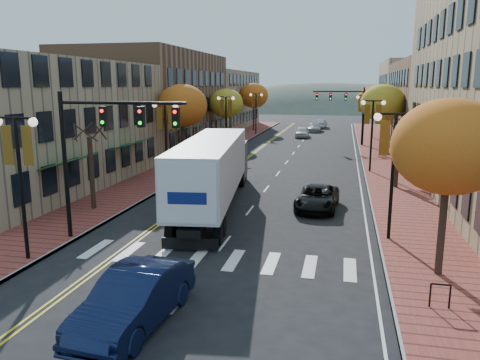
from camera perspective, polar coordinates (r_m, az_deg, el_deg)
The scene contains 31 objects.
ground at distance 18.50m, azimuth -5.00°, elevation -11.70°, with size 200.00×200.00×0.00m, color black.
sidewalk_left at distance 51.23m, azimuth -3.73°, elevation 3.42°, with size 4.00×85.00×0.15m, color brown.
sidewalk_right at distance 49.37m, azimuth 16.78°, elevation 2.64°, with size 4.00×85.00×0.15m, color brown.
building_left_near at distance 36.79m, azimuth -24.84°, elevation 6.13°, with size 12.00×22.00×9.00m, color #9E8966.
building_left_mid at distance 56.75m, azimuth -10.69°, elevation 9.53°, with size 12.00×24.00×11.00m, color brown.
building_left_far at distance 80.37m, azimuth -3.60°, elevation 9.70°, with size 12.00×26.00×9.50m, color #9E8966.
building_right_mid at distance 59.74m, azimuth 25.63°, elevation 8.22°, with size 15.00×24.00×10.00m, color brown.
building_right_far at distance 81.31m, azimuth 22.22°, elevation 9.43°, with size 15.00×20.00×11.00m, color #9E8966.
tree_left_a at distance 28.50m, azimuth -17.63°, elevation 0.81°, with size 0.28×0.28×4.20m.
tree_left_b at distance 42.67m, azimuth -7.05°, elevation 8.97°, with size 4.48×4.48×7.21m.
tree_left_c at distance 58.01m, azimuth -1.71°, elevation 9.32°, with size 4.16×4.16×6.69m.
tree_left_d at distance 75.56m, azimuth 1.69°, elevation 10.25°, with size 4.61×4.61×7.42m.
tree_right_a at distance 18.72m, azimuth 24.15°, elevation 3.68°, with size 4.16×4.16×6.69m.
tree_right_b at distance 34.77m, azimuth 18.64°, elevation 2.60°, with size 0.28×0.28×4.20m.
tree_right_c at distance 50.37m, azimuth 17.02°, elevation 8.94°, with size 4.48×4.48×7.21m.
tree_right_d at distance 66.33m, azimuth 15.99°, elevation 9.37°, with size 4.35×4.35×7.00m.
lamp_left_a at distance 20.80m, azimuth -25.35°, elevation 2.15°, with size 1.96×0.36×6.05m.
lamp_left_b at distance 34.74m, azimuth -9.06°, elevation 6.45°, with size 1.96×0.36×6.05m.
lamp_left_c at distance 51.86m, azimuth -1.72°, elevation 8.22°, with size 1.96×0.36×6.05m.
lamp_left_d at distance 69.43m, azimuth 1.97°, elevation 9.05°, with size 1.96×0.36×6.05m.
lamp_right_a at distance 22.51m, azimuth 18.26°, elevation 3.32°, with size 1.96×0.36×6.05m.
lamp_right_b at distance 40.37m, azimuth 15.84°, elevation 6.85°, with size 1.96×0.36×6.05m.
lamp_right_c at distance 58.32m, azimuth 14.89°, elevation 8.21°, with size 1.96×0.36×6.05m.
traffic_mast_near at distance 22.09m, azimuth -16.57°, elevation 4.92°, with size 6.10×0.35×7.00m.
traffic_mast_far at distance 58.24m, azimuth 12.91°, elevation 8.92°, with size 6.10×0.34×7.00m.
semi_truck at distance 28.07m, azimuth -3.09°, elevation 1.66°, with size 4.87×17.18×4.24m.
navy_sedan at distance 15.10m, azimuth -12.71°, elevation -13.88°, with size 1.85×5.30×1.75m, color #0C1433.
black_suv at distance 28.21m, azimuth 9.41°, elevation -2.15°, with size 2.29×4.97×1.38m, color black.
car_far_white at distance 67.00m, azimuth 7.59°, elevation 5.82°, with size 1.74×4.33×1.48m, color silver.
car_far_silver at distance 75.32m, azimuth 9.14°, elevation 6.36°, with size 1.93×4.74×1.38m, color #A3A3AA.
car_far_oncoming at distance 82.11m, azimuth 9.82°, elevation 6.79°, with size 1.56×4.48×1.48m, color #B2B3BA.
Camera 1 is at (5.21, -16.19, 7.28)m, focal length 35.00 mm.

